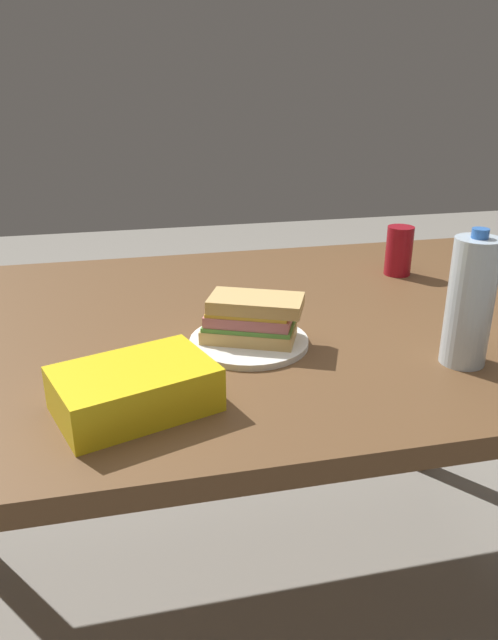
{
  "coord_description": "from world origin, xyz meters",
  "views": [
    {
      "loc": [
        -0.2,
        -1.13,
        1.25
      ],
      "look_at": [
        0.02,
        -0.13,
        0.82
      ],
      "focal_mm": 33.83,
      "sensor_mm": 36.0,
      "label": 1
    }
  ],
  "objects_px": {
    "dining_table": "(225,360)",
    "water_bottle_spare": "(470,302)",
    "soda_can_red": "(399,251)",
    "chip_bag": "(135,389)",
    "paper_plate": "(249,342)",
    "sandwich": "(251,318)"
  },
  "relations": [
    {
      "from": "paper_plate",
      "to": "sandwich",
      "type": "xyz_separation_m",
      "value": [
        0.0,
        0.0,
        0.05
      ]
    },
    {
      "from": "soda_can_red",
      "to": "sandwich",
      "type": "bearing_deg",
      "value": -143.72
    },
    {
      "from": "dining_table",
      "to": "soda_can_red",
      "type": "bearing_deg",
      "value": 23.35
    },
    {
      "from": "dining_table",
      "to": "chip_bag",
      "type": "relative_size",
      "value": 7.13
    },
    {
      "from": "water_bottle_spare",
      "to": "sandwich",
      "type": "bearing_deg",
      "value": 156.11
    },
    {
      "from": "paper_plate",
      "to": "chip_bag",
      "type": "bearing_deg",
      "value": -138.86
    },
    {
      "from": "chip_bag",
      "to": "water_bottle_spare",
      "type": "xyz_separation_m",
      "value": [
        0.57,
        0.04,
        0.08
      ]
    },
    {
      "from": "paper_plate",
      "to": "dining_table",
      "type": "bearing_deg",
      "value": 100.86
    },
    {
      "from": "chip_bag",
      "to": "dining_table",
      "type": "bearing_deg",
      "value": -140.33
    },
    {
      "from": "sandwich",
      "to": "chip_bag",
      "type": "xyz_separation_m",
      "value": [
        -0.22,
        -0.19,
        -0.02
      ]
    },
    {
      "from": "dining_table",
      "to": "water_bottle_spare",
      "type": "distance_m",
      "value": 0.51
    },
    {
      "from": "water_bottle_spare",
      "to": "paper_plate",
      "type": "bearing_deg",
      "value": 156.39
    },
    {
      "from": "water_bottle_spare",
      "to": "chip_bag",
      "type": "bearing_deg",
      "value": -176.2
    },
    {
      "from": "paper_plate",
      "to": "sandwich",
      "type": "distance_m",
      "value": 0.05
    },
    {
      "from": "dining_table",
      "to": "soda_can_red",
      "type": "distance_m",
      "value": 0.55
    },
    {
      "from": "sandwich",
      "to": "soda_can_red",
      "type": "distance_m",
      "value": 0.56
    },
    {
      "from": "paper_plate",
      "to": "water_bottle_spare",
      "type": "distance_m",
      "value": 0.4
    },
    {
      "from": "paper_plate",
      "to": "water_bottle_spare",
      "type": "bearing_deg",
      "value": -23.61
    },
    {
      "from": "paper_plate",
      "to": "sandwich",
      "type": "relative_size",
      "value": 1.09
    },
    {
      "from": "paper_plate",
      "to": "water_bottle_spare",
      "type": "height_order",
      "value": "water_bottle_spare"
    },
    {
      "from": "dining_table",
      "to": "sandwich",
      "type": "relative_size",
      "value": 7.99
    },
    {
      "from": "dining_table",
      "to": "water_bottle_spare",
      "type": "height_order",
      "value": "water_bottle_spare"
    }
  ]
}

